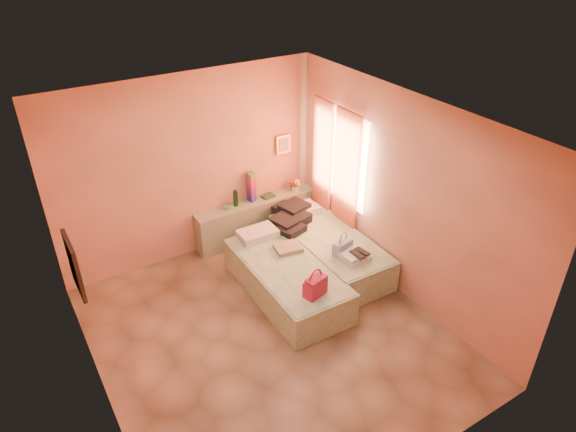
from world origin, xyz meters
name	(u,v)px	position (x,y,z in m)	size (l,w,h in m)	color
ground	(270,335)	(0.00, 0.00, 0.00)	(4.50, 4.50, 0.00)	tan
room_walls	(259,188)	(0.21, 0.57, 1.79)	(4.02, 4.51, 2.81)	#F79D83
headboard_ledge	(257,219)	(0.98, 2.10, 0.33)	(2.05, 0.30, 0.65)	#929E81
bed_left	(287,280)	(0.60, 0.58, 0.25)	(0.90, 2.00, 0.50)	beige
bed_right	(329,251)	(1.50, 0.83, 0.25)	(0.90, 2.00, 0.50)	beige
water_bottle	(236,198)	(0.64, 2.15, 0.78)	(0.07, 0.07, 0.26)	#14371E
rainbow_box	(251,187)	(0.93, 2.16, 0.89)	(0.11, 0.11, 0.48)	#A3143A
small_dish	(227,207)	(0.49, 2.15, 0.67)	(0.13, 0.13, 0.03)	#509461
green_book	(268,196)	(1.21, 2.13, 0.67)	(0.20, 0.14, 0.03)	#284B30
flower_vase	(295,184)	(1.68, 2.07, 0.78)	(0.20, 0.20, 0.25)	silver
magenta_handbag	(315,286)	(0.58, -0.13, 0.64)	(0.29, 0.16, 0.27)	#A3143A
khaki_garment	(288,248)	(0.81, 0.88, 0.53)	(0.37, 0.29, 0.06)	tan
clothes_pile	(293,218)	(1.25, 1.45, 0.59)	(0.61, 0.61, 0.18)	black
blue_handbag	(343,247)	(1.41, 0.41, 0.60)	(0.30, 0.13, 0.19)	#4364A2
towel_stack	(355,256)	(1.47, 0.20, 0.55)	(0.35, 0.30, 0.10)	silver
sandal_pair	(360,253)	(1.51, 0.15, 0.61)	(0.17, 0.23, 0.02)	black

